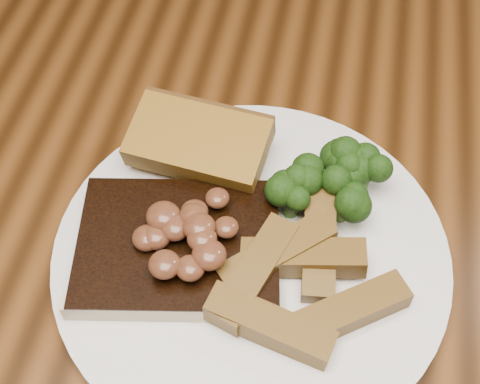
# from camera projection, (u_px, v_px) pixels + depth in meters

# --- Properties ---
(dining_table) EXTENTS (1.60, 0.90, 0.75)m
(dining_table) POSITION_uv_depth(u_px,v_px,m) (252.00, 270.00, 0.62)
(dining_table) COLOR #522D10
(dining_table) RESTS_ON ground
(chair_far) EXTENTS (0.48, 0.48, 0.88)m
(chair_far) POSITION_uv_depth(u_px,v_px,m) (184.00, 7.00, 1.12)
(chair_far) COLOR black
(chair_far) RESTS_ON ground
(plate) EXTENTS (0.35, 0.35, 0.01)m
(plate) POSITION_uv_depth(u_px,v_px,m) (251.00, 256.00, 0.52)
(plate) COLOR white
(plate) RESTS_ON dining_table
(steak) EXTENTS (0.17, 0.14, 0.02)m
(steak) POSITION_uv_depth(u_px,v_px,m) (179.00, 248.00, 0.50)
(steak) COLOR black
(steak) RESTS_ON plate
(steak_bone) EXTENTS (0.14, 0.04, 0.02)m
(steak_bone) POSITION_uv_depth(u_px,v_px,m) (162.00, 311.00, 0.48)
(steak_bone) COLOR beige
(steak_bone) RESTS_ON plate
(mushroom_pile) EXTENTS (0.07, 0.07, 0.03)m
(mushroom_pile) POSITION_uv_depth(u_px,v_px,m) (185.00, 224.00, 0.49)
(mushroom_pile) COLOR brown
(mushroom_pile) RESTS_ON steak
(garlic_bread) EXTENTS (0.12, 0.07, 0.02)m
(garlic_bread) POSITION_uv_depth(u_px,v_px,m) (200.00, 158.00, 0.55)
(garlic_bread) COLOR #996A1B
(garlic_bread) RESTS_ON plate
(potato_wedges) EXTENTS (0.12, 0.12, 0.02)m
(potato_wedges) POSITION_uv_depth(u_px,v_px,m) (323.00, 276.00, 0.49)
(potato_wedges) COLOR brown
(potato_wedges) RESTS_ON plate
(broccoli_cluster) EXTENTS (0.07, 0.07, 0.04)m
(broccoli_cluster) POSITION_uv_depth(u_px,v_px,m) (330.00, 183.00, 0.53)
(broccoli_cluster) COLOR #1E3E0E
(broccoli_cluster) RESTS_ON plate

